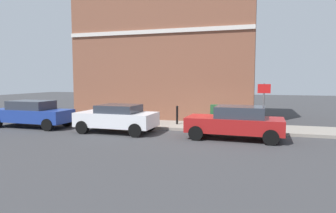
{
  "coord_description": "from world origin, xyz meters",
  "views": [
    {
      "loc": [
        -13.95,
        -2.1,
        2.63
      ],
      "look_at": [
        1.07,
        2.38,
        1.2
      ],
      "focal_mm": 31.52,
      "sensor_mm": 36.0,
      "label": 1
    }
  ],
  "objects_px": {
    "street_sign": "(264,100)",
    "car_white": "(117,118)",
    "car_red": "(236,122)",
    "car_blue": "(32,113)",
    "bollard_near_cabinet": "(177,114)",
    "utility_cabinet": "(216,116)",
    "bollard_far_kerb": "(140,115)"
  },
  "relations": [
    {
      "from": "bollard_near_cabinet",
      "to": "street_sign",
      "type": "xyz_separation_m",
      "value": [
        -0.92,
        -4.56,
        0.96
      ]
    },
    {
      "from": "car_blue",
      "to": "bollard_near_cabinet",
      "type": "xyz_separation_m",
      "value": [
        2.43,
        -7.68,
        -0.07
      ]
    },
    {
      "from": "car_blue",
      "to": "street_sign",
      "type": "xyz_separation_m",
      "value": [
        1.51,
        -12.24,
        0.89
      ]
    },
    {
      "from": "utility_cabinet",
      "to": "bollard_far_kerb",
      "type": "relative_size",
      "value": 1.11
    },
    {
      "from": "car_red",
      "to": "street_sign",
      "type": "relative_size",
      "value": 1.84
    },
    {
      "from": "car_blue",
      "to": "street_sign",
      "type": "distance_m",
      "value": 12.37
    },
    {
      "from": "car_red",
      "to": "bollard_near_cabinet",
      "type": "xyz_separation_m",
      "value": [
        2.57,
        3.36,
        -0.06
      ]
    },
    {
      "from": "street_sign",
      "to": "car_white",
      "type": "bearing_deg",
      "value": 103.44
    },
    {
      "from": "car_red",
      "to": "car_blue",
      "type": "relative_size",
      "value": 0.94
    },
    {
      "from": "car_red",
      "to": "car_white",
      "type": "bearing_deg",
      "value": 1.78
    },
    {
      "from": "car_blue",
      "to": "utility_cabinet",
      "type": "height_order",
      "value": "car_blue"
    },
    {
      "from": "car_blue",
      "to": "car_red",
      "type": "bearing_deg",
      "value": -179.81
    },
    {
      "from": "utility_cabinet",
      "to": "bollard_near_cabinet",
      "type": "height_order",
      "value": "utility_cabinet"
    },
    {
      "from": "car_white",
      "to": "utility_cabinet",
      "type": "distance_m",
      "value": 5.21
    },
    {
      "from": "car_blue",
      "to": "utility_cabinet",
      "type": "bearing_deg",
      "value": -165.79
    },
    {
      "from": "car_red",
      "to": "car_white",
      "type": "relative_size",
      "value": 1.07
    },
    {
      "from": "car_blue",
      "to": "bollard_far_kerb",
      "type": "bearing_deg",
      "value": -165.79
    },
    {
      "from": "car_blue",
      "to": "street_sign",
      "type": "bearing_deg",
      "value": -172.05
    },
    {
      "from": "car_red",
      "to": "bollard_near_cabinet",
      "type": "relative_size",
      "value": 4.06
    },
    {
      "from": "bollard_near_cabinet",
      "to": "street_sign",
      "type": "bearing_deg",
      "value": -101.36
    },
    {
      "from": "bollard_near_cabinet",
      "to": "street_sign",
      "type": "distance_m",
      "value": 4.75
    },
    {
      "from": "car_red",
      "to": "utility_cabinet",
      "type": "relative_size",
      "value": 3.67
    },
    {
      "from": "utility_cabinet",
      "to": "street_sign",
      "type": "height_order",
      "value": "street_sign"
    },
    {
      "from": "car_white",
      "to": "bollard_near_cabinet",
      "type": "xyz_separation_m",
      "value": [
        2.58,
        -2.41,
        -0.04
      ]
    },
    {
      "from": "car_red",
      "to": "street_sign",
      "type": "distance_m",
      "value": 2.23
    },
    {
      "from": "car_red",
      "to": "car_blue",
      "type": "xyz_separation_m",
      "value": [
        0.14,
        11.04,
        0.01
      ]
    },
    {
      "from": "car_red",
      "to": "utility_cabinet",
      "type": "xyz_separation_m",
      "value": [
        2.47,
        1.19,
        -0.08
      ]
    },
    {
      "from": "bollard_near_cabinet",
      "to": "street_sign",
      "type": "relative_size",
      "value": 0.45
    },
    {
      "from": "car_white",
      "to": "bollard_near_cabinet",
      "type": "height_order",
      "value": "car_white"
    },
    {
      "from": "car_white",
      "to": "bollard_far_kerb",
      "type": "height_order",
      "value": "car_white"
    },
    {
      "from": "car_white",
      "to": "bollard_near_cabinet",
      "type": "distance_m",
      "value": 3.53
    },
    {
      "from": "utility_cabinet",
      "to": "bollard_near_cabinet",
      "type": "bearing_deg",
      "value": 87.36
    }
  ]
}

